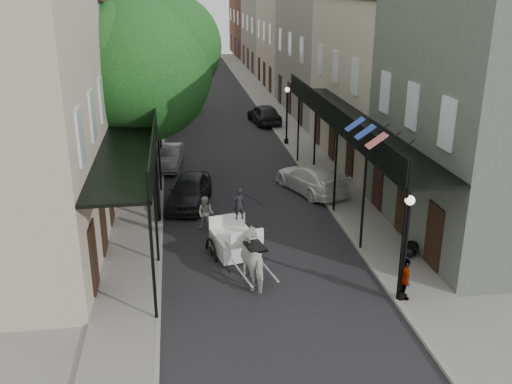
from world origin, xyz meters
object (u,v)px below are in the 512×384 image
object	(u,v)px
tree_near	(149,64)
car_right_near	(311,179)
pedestrian_sidewalk_left	(131,155)
car_left_far	(181,101)
horse	(256,259)
pedestrian_walking	(206,213)
lamppost_right_far	(287,115)
lamppost_left	(155,179)
car_right_far	(264,114)
tree_far	(156,47)
car_left_mid	(169,157)
lamppost_right_near	(405,247)
pedestrian_sidewalk_right	(405,279)
car_left_near	(189,191)
carriage	(231,223)

from	to	relation	value
tree_near	car_right_near	distance (m)	9.79
pedestrian_sidewalk_left	car_left_far	xyz separation A→B (m)	(3.09, 16.92, -0.28)
horse	pedestrian_walking	world-z (taller)	horse
lamppost_right_far	car_left_far	bearing A→B (deg)	117.93
pedestrian_walking	lamppost_left	bearing A→B (deg)	177.91
horse	pedestrian_sidewalk_left	bearing A→B (deg)	-82.06
horse	car_right_far	distance (m)	24.60
tree_far	car_left_mid	bearing A→B (deg)	-86.33
tree_far	car_right_far	world-z (taller)	tree_far
tree_near	lamppost_right_near	xyz separation A→B (m)	(8.30, -12.18, -4.44)
tree_near	pedestrian_sidewalk_right	world-z (taller)	tree_near
car_left_mid	lamppost_left	bearing A→B (deg)	-86.52
lamppost_right_near	pedestrian_walking	distance (m)	9.33
tree_near	pedestrian_walking	bearing A→B (deg)	-67.26
pedestrian_sidewalk_left	car_right_near	size ratio (longest dim) A/B	0.36
tree_far	pedestrian_walking	world-z (taller)	tree_far
car_left_far	car_right_far	distance (m)	8.87
lamppost_left	car_right_far	bearing A→B (deg)	67.18
tree_near	car_left_near	xyz separation A→B (m)	(1.60, -2.18, -5.75)
pedestrian_walking	car_right_far	xyz separation A→B (m)	(5.60, 19.36, -0.01)
pedestrian_walking	tree_near	bearing A→B (deg)	137.56
pedestrian_walking	car_left_far	distance (m)	25.71
pedestrian_sidewalk_right	car_left_mid	world-z (taller)	pedestrian_sidewalk_right
pedestrian_sidewalk_right	pedestrian_sidewalk_left	bearing A→B (deg)	36.88
car_left_near	car_left_far	size ratio (longest dim) A/B	0.85
tree_far	pedestrian_sidewalk_right	xyz separation A→B (m)	(8.45, -26.18, -4.98)
tree_near	carriage	world-z (taller)	tree_near
pedestrian_sidewalk_right	car_left_mid	xyz separation A→B (m)	(-7.80, 16.11, -0.21)
pedestrian_walking	pedestrian_sidewalk_right	xyz separation A→B (m)	(6.20, -6.93, 0.10)
carriage	lamppost_right_far	bearing A→B (deg)	58.23
car_left_near	lamppost_right_near	bearing A→B (deg)	-43.67
carriage	car_left_far	xyz separation A→B (m)	(-1.48, 27.88, -0.46)
pedestrian_walking	car_left_far	bearing A→B (deg)	116.16
horse	car_left_mid	size ratio (longest dim) A/B	0.54
tree_far	lamppost_right_far	size ratio (longest dim) A/B	2.32
pedestrian_sidewalk_left	car_right_far	bearing A→B (deg)	-144.27
car_right_near	car_left_mid	bearing A→B (deg)	-55.38
tree_far	car_left_far	distance (m)	8.41
lamppost_right_near	pedestrian_walking	xyz separation A→B (m)	(-6.10, 6.93, -1.29)
pedestrian_sidewalk_left	car_right_far	distance (m)	14.09
carriage	pedestrian_sidewalk_right	distance (m)	7.15
car_right_far	lamppost_right_far	bearing A→B (deg)	86.61
car_right_far	car_left_far	bearing A→B (deg)	-53.59
car_left_far	car_right_near	size ratio (longest dim) A/B	1.06
tree_far	car_left_near	xyz separation A→B (m)	(1.65, -16.18, -5.10)
car_right_near	car_right_far	size ratio (longest dim) A/B	1.09
lamppost_left	car_right_far	world-z (taller)	lamppost_left
pedestrian_walking	carriage	bearing A→B (deg)	-43.23
car_left_far	pedestrian_sidewalk_left	bearing A→B (deg)	-122.25
tree_far	horse	bearing A→B (deg)	-81.19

